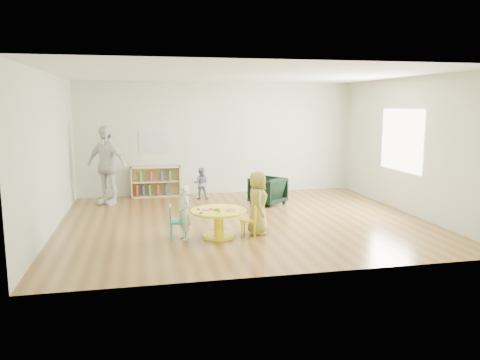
% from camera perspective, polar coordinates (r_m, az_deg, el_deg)
% --- Properties ---
extents(room, '(7.10, 7.00, 2.80)m').
position_cam_1_polar(room, '(8.91, 0.55, 6.91)').
color(room, brown).
rests_on(room, ground).
extents(activity_table, '(0.96, 0.96, 0.52)m').
position_cam_1_polar(activity_table, '(7.99, -2.61, -4.69)').
color(activity_table, yellow).
rests_on(activity_table, ground).
extents(kid_chair_left, '(0.32, 0.32, 0.57)m').
position_cam_1_polar(kid_chair_left, '(8.02, -7.82, -4.90)').
color(kid_chair_left, '#1C9E73').
rests_on(kid_chair_left, ground).
extents(kid_chair_right, '(0.37, 0.37, 0.53)m').
position_cam_1_polar(kid_chair_right, '(8.15, 1.43, -4.76)').
color(kid_chair_right, yellow).
rests_on(kid_chair_right, ground).
extents(bookshelf, '(1.20, 0.30, 0.75)m').
position_cam_1_polar(bookshelf, '(11.71, -10.29, -0.21)').
color(bookshelf, tan).
rests_on(bookshelf, ground).
extents(alphabet_poster, '(0.74, 0.01, 0.54)m').
position_cam_1_polar(alphabet_poster, '(11.72, -10.38, 4.65)').
color(alphabet_poster, silver).
rests_on(alphabet_poster, ground).
extents(armchair, '(0.94, 0.95, 0.62)m').
position_cam_1_polar(armchair, '(10.63, 3.39, -1.32)').
color(armchair, black).
rests_on(armchair, ground).
extents(child_left, '(0.31, 0.38, 0.91)m').
position_cam_1_polar(child_left, '(7.90, -6.84, -3.99)').
color(child_left, silver).
rests_on(child_left, ground).
extents(child_right, '(0.44, 0.59, 1.12)m').
position_cam_1_polar(child_right, '(8.15, 2.20, -2.77)').
color(child_right, yellow).
rests_on(child_right, ground).
extents(toddler, '(0.42, 0.35, 0.76)m').
position_cam_1_polar(toddler, '(11.25, -4.79, -0.40)').
color(toddler, '#181B3C').
rests_on(toddler, ground).
extents(adult_caretaker, '(1.11, 0.97, 1.79)m').
position_cam_1_polar(adult_caretaker, '(10.98, -15.98, 1.77)').
color(adult_caretaker, silver).
rests_on(adult_caretaker, ground).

